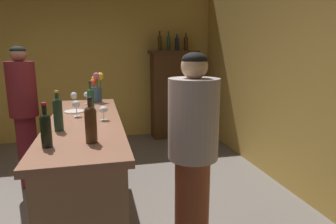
% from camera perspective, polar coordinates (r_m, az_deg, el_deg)
% --- Properties ---
extents(wall_back, '(5.72, 0.12, 2.99)m').
position_cam_1_polar(wall_back, '(5.67, -20.31, 9.68)').
color(wall_back, gold).
rests_on(wall_back, ground).
extents(wall_right, '(0.12, 6.14, 2.99)m').
position_cam_1_polar(wall_right, '(3.40, 27.61, 8.13)').
color(wall_right, gold).
rests_on(wall_right, ground).
extents(bar_counter, '(0.63, 2.24, 1.03)m').
position_cam_1_polar(bar_counter, '(2.90, -15.44, -11.26)').
color(bar_counter, '#94694B').
rests_on(bar_counter, ground).
extents(display_cabinet, '(0.89, 0.43, 1.65)m').
position_cam_1_polar(display_cabinet, '(5.56, 1.00, 3.81)').
color(display_cabinet, '#452915').
rests_on(display_cabinet, ground).
extents(wine_bottle_riesling, '(0.07, 0.07, 0.31)m').
position_cam_1_polar(wine_bottle_riesling, '(2.39, -20.76, -0.07)').
color(wine_bottle_riesling, '#1F3623').
rests_on(wine_bottle_riesling, bar_counter).
extents(wine_bottle_rose, '(0.07, 0.07, 0.30)m').
position_cam_1_polar(wine_bottle_rose, '(3.16, -14.91, 2.67)').
color(wine_bottle_rose, '#214E2E').
rests_on(wine_bottle_rose, bar_counter).
extents(wine_bottle_malbec, '(0.08, 0.08, 0.31)m').
position_cam_1_polar(wine_bottle_malbec, '(2.01, -14.90, -1.95)').
color(wine_bottle_malbec, '#4A2F17').
rests_on(wine_bottle_malbec, bar_counter).
extents(wine_bottle_syrah, '(0.07, 0.07, 0.29)m').
position_cam_1_polar(wine_bottle_syrah, '(2.02, -22.82, -2.90)').
color(wine_bottle_syrah, black).
rests_on(wine_bottle_syrah, bar_counter).
extents(wine_glass_front, '(0.07, 0.07, 0.15)m').
position_cam_1_polar(wine_glass_front, '(2.87, -17.57, 1.32)').
color(wine_glass_front, white).
rests_on(wine_glass_front, bar_counter).
extents(wine_glass_mid, '(0.07, 0.07, 0.15)m').
position_cam_1_polar(wine_glass_mid, '(3.50, -17.96, 3.04)').
color(wine_glass_mid, white).
rests_on(wine_glass_mid, bar_counter).
extents(wine_glass_rear, '(0.08, 0.08, 0.13)m').
position_cam_1_polar(wine_glass_rear, '(2.66, -12.55, 0.39)').
color(wine_glass_rear, white).
rests_on(wine_glass_rear, bar_counter).
extents(wine_glass_spare, '(0.07, 0.07, 0.14)m').
position_cam_1_polar(wine_glass_spare, '(3.55, -15.66, 3.13)').
color(wine_glass_spare, white).
rests_on(wine_glass_spare, bar_counter).
extents(flower_arrangement, '(0.17, 0.14, 0.36)m').
position_cam_1_polar(flower_arrangement, '(3.64, -13.79, 4.69)').
color(flower_arrangement, '#344C65').
rests_on(flower_arrangement, bar_counter).
extents(cheese_plate, '(0.20, 0.20, 0.01)m').
position_cam_1_polar(cheese_plate, '(3.11, -17.90, 0.11)').
color(cheese_plate, white).
rests_on(cheese_plate, bar_counter).
extents(display_bottle_left, '(0.08, 0.08, 0.34)m').
position_cam_1_polar(display_bottle_left, '(5.45, -1.62, 13.58)').
color(display_bottle_left, '#483413').
rests_on(display_bottle_left, display_cabinet).
extents(display_bottle_midleft, '(0.07, 0.07, 0.34)m').
position_cam_1_polar(display_bottle_midleft, '(5.49, 0.12, 13.55)').
color(display_bottle_midleft, '#29512D').
rests_on(display_bottle_midleft, display_cabinet).
extents(display_bottle_center, '(0.08, 0.08, 0.31)m').
position_cam_1_polar(display_bottle_center, '(5.53, 1.76, 13.36)').
color(display_bottle_center, '#1E2339').
rests_on(display_bottle_center, display_cabinet).
extents(display_bottle_midright, '(0.08, 0.08, 0.32)m').
position_cam_1_polar(display_bottle_midright, '(5.58, 3.54, 13.43)').
color(display_bottle_midright, '#4C2819').
rests_on(display_bottle_midright, display_cabinet).
extents(patron_in_grey, '(0.32, 0.32, 1.69)m').
position_cam_1_polar(patron_in_grey, '(3.82, -26.36, 0.07)').
color(patron_in_grey, maroon).
rests_on(patron_in_grey, ground).
extents(bartender, '(0.39, 0.39, 1.63)m').
position_cam_1_polar(bartender, '(2.30, 4.89, -7.20)').
color(bartender, brown).
rests_on(bartender, ground).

